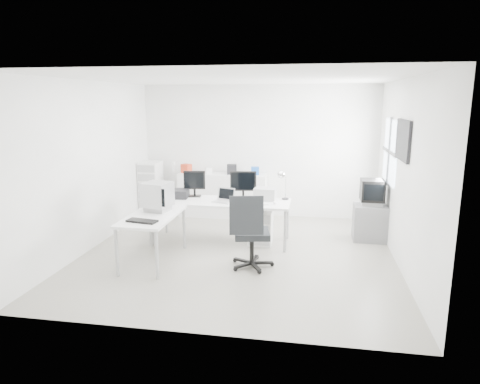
% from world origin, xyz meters
% --- Properties ---
extents(floor, '(5.00, 5.00, 0.01)m').
position_xyz_m(floor, '(0.00, 0.00, 0.00)').
color(floor, '#B1AF9F').
rests_on(floor, ground).
extents(ceiling, '(5.00, 5.00, 0.01)m').
position_xyz_m(ceiling, '(0.00, 0.00, 2.80)').
color(ceiling, white).
rests_on(ceiling, back_wall).
extents(back_wall, '(5.00, 0.02, 2.80)m').
position_xyz_m(back_wall, '(0.00, 2.50, 1.40)').
color(back_wall, white).
rests_on(back_wall, floor).
extents(left_wall, '(0.02, 5.00, 2.80)m').
position_xyz_m(left_wall, '(-2.50, 0.00, 1.40)').
color(left_wall, white).
rests_on(left_wall, floor).
extents(right_wall, '(0.02, 5.00, 2.80)m').
position_xyz_m(right_wall, '(2.50, 0.00, 1.40)').
color(right_wall, white).
rests_on(right_wall, floor).
extents(window, '(0.02, 1.20, 1.10)m').
position_xyz_m(window, '(2.48, 1.20, 1.60)').
color(window, white).
rests_on(window, right_wall).
extents(wall_picture, '(0.04, 0.90, 0.60)m').
position_xyz_m(wall_picture, '(2.47, 0.10, 1.90)').
color(wall_picture, black).
rests_on(wall_picture, right_wall).
extents(main_desk, '(2.40, 0.80, 0.75)m').
position_xyz_m(main_desk, '(-0.40, 0.57, 0.38)').
color(main_desk, white).
rests_on(main_desk, floor).
extents(side_desk, '(0.70, 1.40, 0.75)m').
position_xyz_m(side_desk, '(-1.25, -0.53, 0.38)').
color(side_desk, white).
rests_on(side_desk, floor).
extents(drawer_pedestal, '(0.40, 0.50, 0.60)m').
position_xyz_m(drawer_pedestal, '(0.30, 0.62, 0.30)').
color(drawer_pedestal, white).
rests_on(drawer_pedestal, floor).
extents(inkjet_printer, '(0.45, 0.37, 0.15)m').
position_xyz_m(inkjet_printer, '(-1.25, 0.67, 0.83)').
color(inkjet_printer, black).
rests_on(inkjet_printer, main_desk).
extents(lcd_monitor_small, '(0.42, 0.28, 0.49)m').
position_xyz_m(lcd_monitor_small, '(-0.95, 0.82, 1.00)').
color(lcd_monitor_small, black).
rests_on(lcd_monitor_small, main_desk).
extents(lcd_monitor_large, '(0.49, 0.25, 0.48)m').
position_xyz_m(lcd_monitor_large, '(-0.05, 0.82, 0.99)').
color(lcd_monitor_large, black).
rests_on(lcd_monitor_large, main_desk).
extents(laptop, '(0.40, 0.41, 0.21)m').
position_xyz_m(laptop, '(-0.35, 0.47, 0.86)').
color(laptop, '#B7B7BA').
rests_on(laptop, main_desk).
extents(white_keyboard, '(0.42, 0.16, 0.02)m').
position_xyz_m(white_keyboard, '(0.25, 0.42, 0.76)').
color(white_keyboard, white).
rests_on(white_keyboard, main_desk).
extents(white_mouse, '(0.06, 0.06, 0.06)m').
position_xyz_m(white_mouse, '(0.55, 0.47, 0.78)').
color(white_mouse, white).
rests_on(white_mouse, main_desk).
extents(laser_printer, '(0.39, 0.34, 0.21)m').
position_xyz_m(laser_printer, '(0.35, 0.79, 0.86)').
color(laser_printer, '#A3A3A3').
rests_on(laser_printer, main_desk).
extents(desk_lamp, '(0.18, 0.18, 0.51)m').
position_xyz_m(desk_lamp, '(0.70, 0.87, 1.01)').
color(desk_lamp, silver).
rests_on(desk_lamp, main_desk).
extents(crt_monitor, '(0.49, 0.49, 0.48)m').
position_xyz_m(crt_monitor, '(-1.25, -0.28, 0.99)').
color(crt_monitor, '#B7B7BA').
rests_on(crt_monitor, side_desk).
extents(black_keyboard, '(0.47, 0.25, 0.03)m').
position_xyz_m(black_keyboard, '(-1.25, -0.93, 0.76)').
color(black_keyboard, black).
rests_on(black_keyboard, side_desk).
extents(office_chair, '(0.79, 0.79, 1.16)m').
position_xyz_m(office_chair, '(0.30, -0.50, 0.58)').
color(office_chair, '#27292C').
rests_on(office_chair, floor).
extents(tv_cabinet, '(0.59, 0.49, 0.65)m').
position_xyz_m(tv_cabinet, '(2.22, 1.11, 0.32)').
color(tv_cabinet, slate).
rests_on(tv_cabinet, floor).
extents(crt_tv, '(0.50, 0.48, 0.45)m').
position_xyz_m(crt_tv, '(2.22, 1.11, 0.87)').
color(crt_tv, black).
rests_on(crt_tv, tv_cabinet).
extents(sideboard, '(1.88, 0.47, 0.94)m').
position_xyz_m(sideboard, '(-0.73, 2.24, 0.47)').
color(sideboard, white).
rests_on(sideboard, floor).
extents(clutter_box_a, '(0.23, 0.22, 0.19)m').
position_xyz_m(clutter_box_a, '(-1.53, 2.24, 1.03)').
color(clutter_box_a, red).
rests_on(clutter_box_a, sideboard).
extents(clutter_box_b, '(0.16, 0.15, 0.13)m').
position_xyz_m(clutter_box_b, '(-1.03, 2.24, 1.00)').
color(clutter_box_b, white).
rests_on(clutter_box_b, sideboard).
extents(clutter_box_c, '(0.24, 0.22, 0.20)m').
position_xyz_m(clutter_box_c, '(-0.53, 2.24, 1.04)').
color(clutter_box_c, black).
rests_on(clutter_box_c, sideboard).
extents(clutter_box_d, '(0.18, 0.17, 0.17)m').
position_xyz_m(clutter_box_d, '(-0.03, 2.24, 1.02)').
color(clutter_box_d, '#184FA9').
rests_on(clutter_box_d, sideboard).
extents(clutter_bottle, '(0.07, 0.07, 0.22)m').
position_xyz_m(clutter_bottle, '(-1.83, 2.28, 1.05)').
color(clutter_bottle, white).
rests_on(clutter_bottle, sideboard).
extents(filing_cabinet, '(0.41, 0.49, 1.18)m').
position_xyz_m(filing_cabinet, '(-2.28, 2.07, 0.59)').
color(filing_cabinet, white).
rests_on(filing_cabinet, floor).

